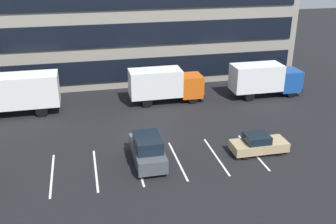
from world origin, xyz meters
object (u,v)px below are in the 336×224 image
object	(u,v)px
box_truck_yellow	(16,93)
box_truck_blue	(265,78)
sedan_tan	(258,144)
box_truck_orange	(165,84)
suv_charcoal	(148,150)

from	to	relation	value
box_truck_yellow	box_truck_blue	xyz separation A→B (m)	(23.05, -0.55, -0.17)
box_truck_yellow	sedan_tan	world-z (taller)	box_truck_yellow
box_truck_yellow	box_truck_orange	distance (m)	13.18
box_truck_yellow	sedan_tan	bearing A→B (deg)	-32.57
sedan_tan	suv_charcoal	bearing A→B (deg)	177.55
box_truck_orange	suv_charcoal	xyz separation A→B (m)	(-3.56, -10.90, -0.83)
box_truck_blue	sedan_tan	size ratio (longest dim) A/B	1.76
suv_charcoal	box_truck_blue	bearing A→B (deg)	37.57
box_truck_blue	box_truck_orange	xyz separation A→B (m)	(-9.87, 0.56, -0.01)
box_truck_blue	suv_charcoal	bearing A→B (deg)	-142.43
suv_charcoal	box_truck_yellow	bearing A→B (deg)	131.47
box_truck_yellow	suv_charcoal	bearing A→B (deg)	-48.53
box_truck_orange	sedan_tan	distance (m)	12.12
sedan_tan	box_truck_yellow	bearing A→B (deg)	147.43
suv_charcoal	sedan_tan	distance (m)	7.96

